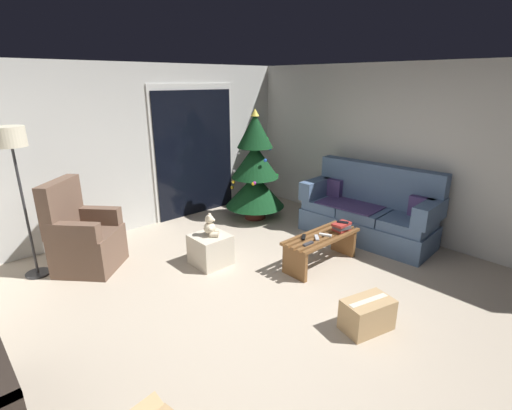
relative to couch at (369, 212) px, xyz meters
name	(u,v)px	position (x,y,z in m)	size (l,w,h in m)	color
ground_plane	(273,305)	(-2.32, -0.33, -0.40)	(7.00, 7.00, 0.00)	#B2A38E
wall_back	(132,149)	(-2.32, 2.73, 0.85)	(5.72, 0.12, 2.50)	beige
wall_right	(415,153)	(0.54, -0.33, 0.85)	(0.12, 6.00, 2.50)	beige
patio_door_frame	(195,151)	(-1.25, 2.66, 0.70)	(1.60, 0.02, 2.20)	silver
patio_door_glass	(196,154)	(-1.25, 2.64, 0.65)	(1.50, 0.02, 2.10)	black
couch	(369,212)	(0.00, 0.00, 0.00)	(0.92, 1.99, 1.08)	slate
coffee_table	(321,245)	(-1.22, -0.08, -0.13)	(1.10, 0.40, 0.41)	brown
remote_silver	(317,238)	(-1.35, -0.11, 0.02)	(0.04, 0.16, 0.02)	#ADADB2
remote_white	(325,235)	(-1.20, -0.13, 0.02)	(0.04, 0.16, 0.02)	silver
remote_black	(304,237)	(-1.45, 0.01, 0.02)	(0.04, 0.16, 0.02)	black
remote_graphite	(308,244)	(-1.56, -0.15, 0.02)	(0.04, 0.16, 0.02)	#333338
book_stack	(342,227)	(-0.91, -0.16, 0.06)	(0.25, 0.19, 0.11)	#A32D28
cell_phone	(343,222)	(-0.90, -0.17, 0.12)	(0.07, 0.14, 0.01)	black
christmas_tree	(255,171)	(-0.68, 1.75, 0.42)	(0.99, 0.99, 1.83)	#4C1E19
armchair	(83,238)	(-3.46, 1.84, 0.00)	(0.97, 0.97, 1.13)	brown
floor_lamp	(13,152)	(-3.97, 2.07, 1.11)	(0.32, 0.32, 1.78)	#2D2D30
ottoman	(211,249)	(-2.24, 0.88, -0.20)	(0.44, 0.44, 0.39)	beige
teddy_bear_cream	(210,226)	(-2.23, 0.88, 0.11)	(0.21, 0.21, 0.29)	beige
cardboard_box_taped_mid_floor	(367,315)	(-1.93, -1.21, -0.25)	(0.53, 0.40, 0.31)	tan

